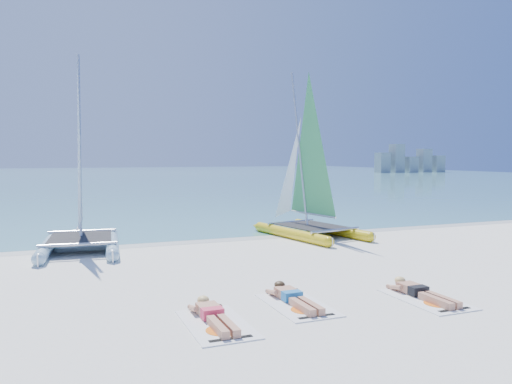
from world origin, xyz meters
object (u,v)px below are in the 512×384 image
catamaran_blue (79,188)px  sunbather_a (213,314)px  towel_b (297,305)px  towel_c (426,299)px  towel_a (216,324)px  sunbather_c (420,291)px  sunbather_b (293,297)px  catamaran_yellow (304,182)px

catamaran_blue → sunbather_a: (1.82, -7.76, -1.73)m
towel_b → towel_c: (2.52, -0.59, 0.00)m
towel_a → towel_c: size_ratio=1.00×
catamaran_blue → sunbather_c: size_ratio=3.60×
sunbather_b → towel_c: 2.64m
catamaran_blue → sunbather_c: catamaran_blue is taller
sunbather_c → catamaran_yellow: bearing=79.5°
towel_a → sunbather_c: bearing=0.9°
towel_a → sunbather_b: 1.86m
towel_c → sunbather_c: (0.00, 0.19, 0.11)m
catamaran_yellow → towel_c: size_ratio=3.27×
catamaran_blue → towel_c: bearing=-47.8°
catamaran_yellow → towel_a: 10.06m
catamaran_blue → sunbather_a: bearing=-71.6°
towel_b → towel_c: same height
towel_b → sunbather_c: (2.52, -0.40, 0.11)m
towel_a → towel_c: same height
catamaran_blue → towel_a: size_ratio=3.36×
towel_a → towel_b: (1.73, 0.46, 0.00)m
towel_a → sunbather_b: sunbather_b is taller
sunbather_a → catamaran_blue: bearing=103.2°
towel_b → sunbather_b: sunbather_b is taller
sunbather_b → towel_b: bearing=-90.0°
towel_b → sunbather_a: bearing=-171.1°
sunbather_b → catamaran_yellow: bearing=61.6°
sunbather_c → towel_b: bearing=171.0°
catamaran_blue → towel_a: bearing=-71.9°
towel_b → towel_c: 2.58m
towel_a → towel_b: size_ratio=1.00×
catamaran_blue → catamaran_yellow: catamaran_blue is taller
catamaran_blue → sunbather_a: size_ratio=3.60×
towel_c → towel_b: bearing=166.8°
sunbather_b → towel_c: bearing=-17.2°
catamaran_blue → towel_c: catamaran_blue is taller
catamaran_blue → sunbather_a: 8.16m
sunbather_a → sunbather_b: same height
catamaran_yellow → sunbather_b: catamaran_yellow is taller
towel_b → towel_c: size_ratio=1.00×
sunbather_b → sunbather_c: (2.52, -0.59, 0.00)m
catamaran_blue → towel_b: 8.49m
sunbather_a → towel_b: sunbather_a is taller
catamaran_blue → catamaran_yellow: 7.55m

